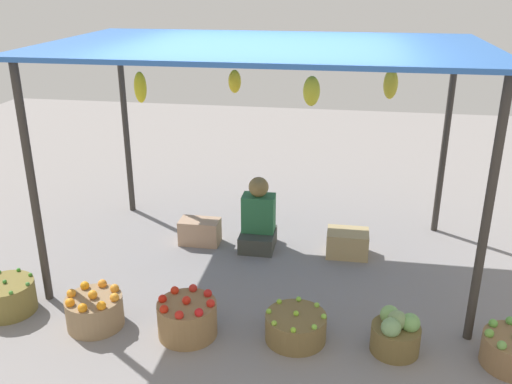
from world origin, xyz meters
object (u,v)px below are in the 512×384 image
basket_green_chilies (7,297)px  wooden_crate_stacked_rear (347,243)px  wooden_crate_near_vendor (200,232)px  basket_oranges (95,310)px  basket_limes (296,327)px  basket_red_tomatoes (187,318)px  vendor_person (258,221)px  basket_cabbages (396,333)px

basket_green_chilies → wooden_crate_stacked_rear: (2.88, 1.54, -0.01)m
wooden_crate_stacked_rear → wooden_crate_near_vendor: bearing=179.5°
basket_oranges → basket_limes: 1.66m
basket_red_tomatoes → basket_limes: 0.87m
vendor_person → basket_limes: vendor_person is taller
basket_red_tomatoes → wooden_crate_stacked_rear: (1.26, 1.61, -0.02)m
basket_oranges → wooden_crate_near_vendor: size_ratio=1.09×
vendor_person → basket_cabbages: bearing=-50.2°
vendor_person → basket_red_tomatoes: 1.69m
basket_green_chilies → basket_red_tomatoes: bearing=-2.5°
basket_oranges → basket_cabbages: (2.44, 0.06, 0.02)m
basket_cabbages → wooden_crate_near_vendor: 2.52m
basket_limes → wooden_crate_stacked_rear: (0.39, 1.53, 0.02)m
vendor_person → wooden_crate_near_vendor: vendor_person is taller
basket_cabbages → basket_green_chilies: bearing=179.6°
vendor_person → basket_red_tomatoes: (-0.31, -1.65, -0.15)m
basket_cabbages → vendor_person: bearing=129.8°
wooden_crate_near_vendor → wooden_crate_stacked_rear: bearing=-0.5°
basket_red_tomatoes → wooden_crate_near_vendor: size_ratio=1.11×
vendor_person → basket_red_tomatoes: bearing=-100.7°
basket_oranges → wooden_crate_stacked_rear: (2.05, 1.61, -0.01)m
basket_green_chilies → basket_oranges: size_ratio=1.00×
vendor_person → basket_cabbages: (1.33, -1.60, -0.14)m
basket_oranges → basket_green_chilies: bearing=174.8°
basket_oranges → wooden_crate_stacked_rear: bearing=38.2°
basket_oranges → basket_cabbages: basket_cabbages is taller
wooden_crate_stacked_rear → basket_oranges: bearing=-141.8°
basket_red_tomatoes → basket_oranges: bearing=-179.8°
vendor_person → basket_green_chilies: 2.50m
basket_limes → wooden_crate_near_vendor: (-1.19, 1.55, 0.02)m
basket_oranges → wooden_crate_near_vendor: 1.69m
vendor_person → basket_oranges: bearing=-123.8°
basket_oranges → basket_cabbages: 2.44m
wooden_crate_near_vendor → basket_limes: bearing=-52.3°
basket_red_tomatoes → wooden_crate_near_vendor: 1.66m
vendor_person → wooden_crate_stacked_rear: vendor_person is taller
basket_green_chilies → wooden_crate_near_vendor: basket_green_chilies is taller
basket_green_chilies → basket_oranges: 0.84m
wooden_crate_near_vendor → wooden_crate_stacked_rear: (1.58, -0.01, -0.00)m
basket_limes → basket_oranges: bearing=-177.2°
basket_oranges → wooden_crate_near_vendor: (0.47, 1.63, -0.00)m
basket_limes → wooden_crate_near_vendor: bearing=127.7°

